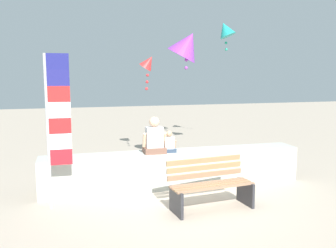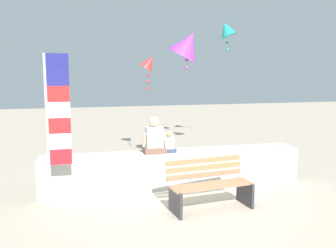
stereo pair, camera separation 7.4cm
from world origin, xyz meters
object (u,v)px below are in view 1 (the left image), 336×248
(park_bench, at_px, (210,186))
(person_adult, at_px, (154,139))
(person_child, at_px, (169,144))
(kite_purple, at_px, (187,45))
(kite_teal, at_px, (226,30))
(flag_banner, at_px, (55,118))
(kite_red, at_px, (148,63))

(park_bench, xyz_separation_m, person_adult, (-0.71, 1.39, 0.65))
(person_adult, distance_m, person_child, 0.34)
(person_adult, distance_m, kite_purple, 2.43)
(kite_teal, distance_m, kite_purple, 2.33)
(flag_banner, height_order, kite_purple, kite_purple)
(kite_red, height_order, kite_teal, kite_teal)
(person_adult, relative_size, flag_banner, 0.28)
(park_bench, distance_m, kite_red, 4.71)
(kite_purple, bearing_deg, kite_red, 106.30)
(park_bench, height_order, kite_teal, kite_teal)
(person_adult, xyz_separation_m, flag_banner, (-1.94, -0.65, 0.58))
(person_child, relative_size, kite_purple, 0.41)
(kite_red, bearing_deg, kite_purple, -73.70)
(flag_banner, distance_m, kite_purple, 3.62)
(park_bench, height_order, person_adult, person_adult)
(person_adult, bearing_deg, kite_teal, 42.75)
(kite_purple, bearing_deg, person_child, -126.94)
(kite_teal, relative_size, kite_purple, 0.76)
(park_bench, relative_size, kite_teal, 1.84)
(person_child, xyz_separation_m, kite_teal, (2.32, 2.44, 2.70))
(flag_banner, bearing_deg, kite_purple, 27.84)
(person_adult, xyz_separation_m, kite_teal, (2.64, 2.44, 2.58))
(park_bench, height_order, person_child, person_child)
(park_bench, distance_m, flag_banner, 3.02)
(kite_teal, height_order, kite_purple, kite_teal)
(flag_banner, height_order, kite_teal, kite_teal)
(flag_banner, bearing_deg, kite_teal, 34.04)
(person_adult, distance_m, kite_red, 3.21)
(park_bench, xyz_separation_m, flag_banner, (-2.66, 0.73, 1.23))
(park_bench, xyz_separation_m, kite_teal, (1.93, 3.83, 3.23))
(person_adult, relative_size, kite_purple, 0.69)
(park_bench, relative_size, kite_red, 1.55)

